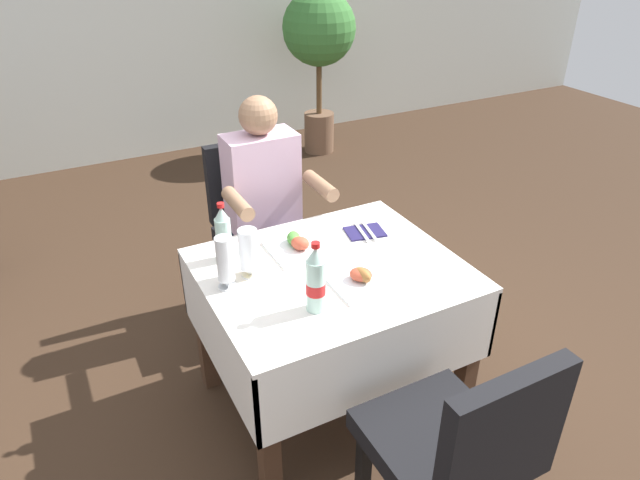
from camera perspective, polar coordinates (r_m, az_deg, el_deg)
name	(u,v)px	position (r m, az deg, el deg)	size (l,w,h in m)	color
ground_plane	(334,400)	(2.80, 1.40, -15.76)	(11.00, 11.00, 0.00)	#382619
main_dining_table	(331,303)	(2.42, 1.10, -6.32)	(1.04, 0.87, 0.75)	white
chair_far_diner_seat	(257,224)	(3.07, -6.30, 1.60)	(0.44, 0.50, 0.97)	black
chair_near_camera_side	(457,446)	(1.94, 13.59, -19.48)	(0.44, 0.50, 0.97)	black
seated_diner_far	(268,205)	(2.91, -5.29, 3.51)	(0.50, 0.46, 1.26)	#282D42
plate_near_camera	(362,278)	(2.22, 4.19, -3.82)	(0.24, 0.24, 0.07)	white
plate_far_diner	(298,245)	(2.44, -2.19, -0.55)	(0.25, 0.25, 0.07)	white
beer_glass_left	(225,262)	(2.17, -9.50, -2.23)	(0.07, 0.07, 0.22)	white
beer_glass_middle	(249,252)	(2.23, -7.18, -1.18)	(0.08, 0.08, 0.21)	white
cola_bottle_primary	(316,281)	(2.02, -0.43, -4.12)	(0.07, 0.07, 0.28)	silver
cola_bottle_secondary	(223,235)	(2.36, -9.67, 0.48)	(0.07, 0.07, 0.26)	silver
napkin_cutlery_set	(365,232)	(2.58, 4.52, 0.85)	(0.19, 0.20, 0.01)	#231E4C
potted_plant_corner	(319,39)	(5.33, -0.10, 19.50)	(0.65, 0.65, 1.46)	brown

